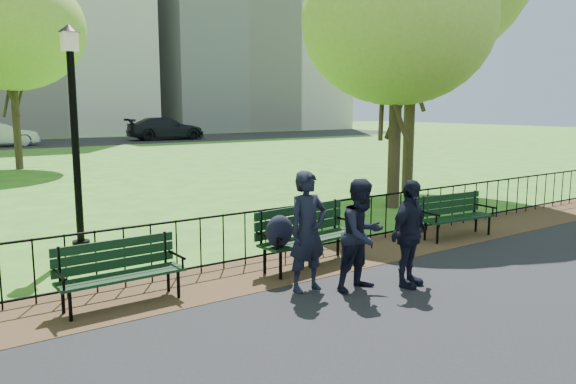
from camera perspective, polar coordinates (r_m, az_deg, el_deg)
ground at (r=8.11m, az=6.78°, el=-9.97°), size 120.00×120.00×0.00m
dirt_strip at (r=9.22m, az=0.50°, el=-7.48°), size 60.00×1.60×0.01m
iron_fence at (r=9.49m, az=-1.26°, el=-3.97°), size 24.06×0.06×1.00m
apartment_east at (r=62.78m, az=-5.23°, el=17.44°), size 20.00×15.00×24.00m
park_bench_main at (r=8.79m, az=0.70°, el=-3.89°), size 1.95×0.78×1.07m
park_bench_left_a at (r=7.71m, az=-16.78°, el=-7.17°), size 1.64×0.54×0.93m
park_bench_right_a at (r=11.54m, az=16.56°, el=-1.87°), size 1.67×0.64×0.93m
lamppost at (r=10.57m, az=-20.86°, el=5.87°), size 0.36×0.36×3.97m
tree_near_e at (r=14.54m, az=11.11°, el=16.52°), size 4.74×4.74×6.61m
tree_far_c at (r=25.49m, az=-26.45°, el=14.70°), size 5.78×5.78×8.06m
person_left at (r=7.84m, az=2.01°, el=-4.02°), size 0.62×0.41×1.70m
person_mid at (r=7.95m, az=7.55°, el=-4.32°), size 0.80×0.46×1.59m
person_right at (r=8.22m, az=12.22°, el=-4.14°), size 0.98×0.60×1.55m
sedan_dark at (r=43.03m, az=-12.31°, el=6.32°), size 5.92×2.88×1.66m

